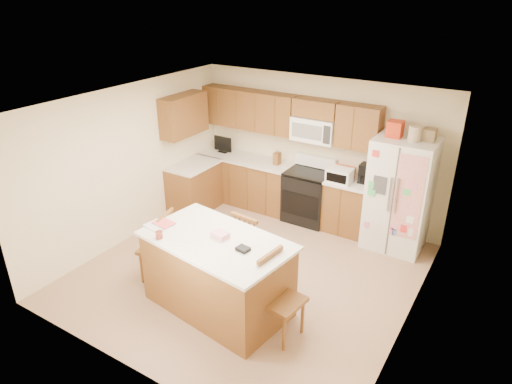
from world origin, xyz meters
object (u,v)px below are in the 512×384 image
Objects in this scene: island at (218,273)px; windsor_chair_back at (252,247)px; stove at (308,195)px; refrigerator at (400,193)px; windsor_chair_right at (280,299)px; windsor_chair_left at (158,248)px.

island is 1.89× the size of windsor_chair_back.
stove reaches higher than windsor_chair_back.
refrigerator is at bearing -2.30° from stove.
refrigerator reaches higher than windsor_chair_right.
island is at bearing -4.51° from windsor_chair_left.
windsor_chair_left is 0.97× the size of windsor_chair_right.
stove is 2.04m from windsor_chair_back.
island is at bearing 177.78° from windsor_chair_right.
refrigerator is at bearing 61.53° from island.
windsor_chair_right is (1.02, -2.85, 0.04)m from stove.
refrigerator reaches higher than windsor_chair_back.
windsor_chair_back is at bearing 31.74° from windsor_chair_left.
windsor_chair_right is (-0.56, -2.79, -0.41)m from refrigerator.
windsor_chair_back is (-1.47, -1.97, -0.42)m from refrigerator.
island reaches higher than windsor_chair_left.
island is 1.90× the size of windsor_chair_left.
stove is 0.55× the size of refrigerator.
island is at bearing -88.37° from stove.
refrigerator is at bearing 53.38° from windsor_chair_back.
windsor_chair_left is at bearing 175.49° from island.
refrigerator is 2.49m from windsor_chair_back.
stove is 1.07× the size of windsor_chair_left.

